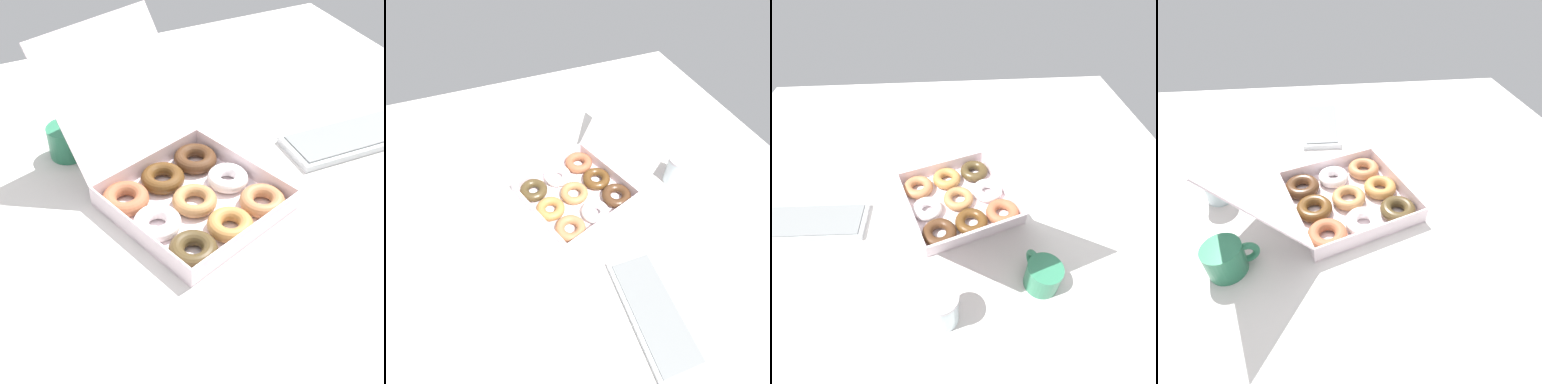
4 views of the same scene
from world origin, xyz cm
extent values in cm
cube|color=silver|center=(0.00, 0.00, -1.00)|extent=(180.00, 180.00, 2.00)
cube|color=white|center=(-2.83, 1.51, 0.20)|extent=(42.30, 42.30, 0.40)
cube|color=white|center=(-18.53, -3.68, 2.87)|extent=(10.90, 31.90, 4.95)
cube|color=white|center=(12.86, 6.71, 2.87)|extent=(10.90, 31.90, 4.95)
cube|color=white|center=(2.36, -14.18, 2.87)|extent=(31.14, 10.65, 4.95)
cube|color=white|center=(-8.03, 17.21, 2.87)|extent=(31.14, 10.65, 4.95)
cube|color=white|center=(-11.03, 26.27, 19.23)|extent=(37.75, 28.58, 27.99)
torus|color=#47371D|center=(-9.61, -12.18, 1.98)|extent=(14.26, 14.26, 3.37)
torus|color=#B1793D|center=(0.72, -8.92, 1.98)|extent=(10.34, 10.34, 3.27)
torus|color=#AF7147|center=(10.93, -5.21, 1.98)|extent=(14.67, 14.67, 3.21)
torus|color=silver|center=(-13.24, -1.69, 1.98)|extent=(13.12, 13.12, 3.39)
torus|color=#A97545|center=(-2.88, 1.36, 1.98)|extent=(14.28, 14.28, 2.93)
torus|color=white|center=(7.63, 5.21, 1.98)|extent=(13.73, 13.73, 3.20)
torus|color=#995737|center=(-16.81, 8.57, 1.98)|extent=(11.95, 11.95, 3.39)
torus|color=#513214|center=(-6.36, 11.75, 1.98)|extent=(14.61, 14.61, 3.26)
torus|color=#472B17|center=(3.85, 15.27, 1.98)|extent=(13.14, 13.14, 3.34)
cube|color=#B5BBBC|center=(44.54, 7.29, 0.90)|extent=(34.88, 15.57, 1.80)
cube|color=gray|center=(44.54, 7.29, 2.00)|extent=(32.05, 13.17, 0.40)
cylinder|color=#2E7A56|center=(-23.42, 33.11, 4.13)|extent=(9.40, 9.40, 8.26)
torus|color=#2E7A56|center=(-22.01, 28.27, 4.13)|extent=(3.40, 6.54, 6.32)
cylinder|color=black|center=(-23.42, 33.11, 6.78)|extent=(8.27, 8.27, 0.50)
cylinder|color=silver|center=(3.56, 40.23, 5.48)|extent=(8.23, 8.23, 10.95)
cylinder|color=#B2B2B7|center=(3.56, 40.23, 11.45)|extent=(8.65, 8.65, 1.00)
cube|color=white|center=(16.19, -28.65, 0.07)|extent=(15.57, 14.00, 0.15)
camera|label=1|loc=(-41.50, -79.63, 82.64)|focal=50.00mm
camera|label=2|loc=(62.13, -22.52, 87.61)|focal=28.00mm
camera|label=3|loc=(0.51, 70.70, 76.70)|focal=28.00mm
camera|label=4|loc=(-69.26, 8.58, 62.64)|focal=28.00mm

